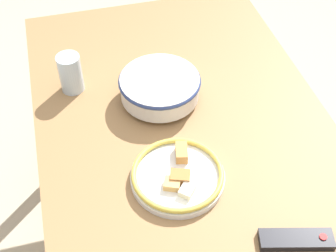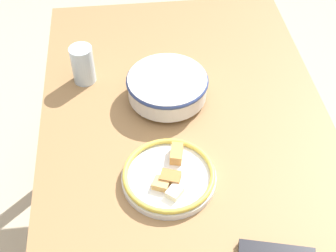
{
  "view_description": "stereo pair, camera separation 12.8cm",
  "coord_description": "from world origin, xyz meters",
  "px_view_note": "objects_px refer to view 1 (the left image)",
  "views": [
    {
      "loc": [
        0.74,
        -0.28,
        1.72
      ],
      "look_at": [
        -0.11,
        -0.06,
        0.78
      ],
      "focal_mm": 50.0,
      "sensor_mm": 36.0,
      "label": 1
    },
    {
      "loc": [
        0.76,
        -0.15,
        1.72
      ],
      "look_at": [
        -0.11,
        -0.06,
        0.78
      ],
      "focal_mm": 50.0,
      "sensor_mm": 36.0,
      "label": 2
    }
  ],
  "objects_px": {
    "food_plate": "(178,175)",
    "drinking_glass": "(70,73)",
    "tv_remote": "(296,240)",
    "noodle_bowl": "(160,87)"
  },
  "relations": [
    {
      "from": "tv_remote",
      "to": "drinking_glass",
      "type": "xyz_separation_m",
      "value": [
        -0.66,
        -0.44,
        0.05
      ]
    },
    {
      "from": "food_plate",
      "to": "tv_remote",
      "type": "xyz_separation_m",
      "value": [
        0.24,
        0.22,
        -0.01
      ]
    },
    {
      "from": "noodle_bowl",
      "to": "food_plate",
      "type": "relative_size",
      "value": 1.0
    },
    {
      "from": "noodle_bowl",
      "to": "food_plate",
      "type": "bearing_deg",
      "value": -5.28
    },
    {
      "from": "food_plate",
      "to": "noodle_bowl",
      "type": "bearing_deg",
      "value": 174.72
    },
    {
      "from": "food_plate",
      "to": "tv_remote",
      "type": "relative_size",
      "value": 1.36
    },
    {
      "from": "noodle_bowl",
      "to": "tv_remote",
      "type": "bearing_deg",
      "value": 19.08
    },
    {
      "from": "food_plate",
      "to": "drinking_glass",
      "type": "height_order",
      "value": "drinking_glass"
    },
    {
      "from": "food_plate",
      "to": "drinking_glass",
      "type": "bearing_deg",
      "value": -152.19
    },
    {
      "from": "tv_remote",
      "to": "drinking_glass",
      "type": "relative_size",
      "value": 1.45
    }
  ]
}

